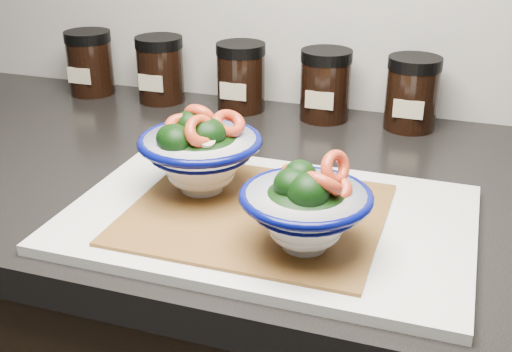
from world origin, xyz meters
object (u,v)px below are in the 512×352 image
(bowl_left, at_px, (200,153))
(spice_jar_b, at_px, (160,69))
(cutting_board, at_px, (269,218))
(spice_jar_c, at_px, (241,77))
(spice_jar_a, at_px, (90,63))
(spice_jar_d, at_px, (325,85))
(spice_jar_e, at_px, (412,93))
(bowl_right, at_px, (306,208))

(bowl_left, bearing_deg, spice_jar_b, 122.96)
(cutting_board, relative_size, spice_jar_c, 3.98)
(spice_jar_c, bearing_deg, spice_jar_a, 180.00)
(cutting_board, xyz_separation_m, spice_jar_d, (-0.02, 0.37, 0.05))
(spice_jar_d, bearing_deg, spice_jar_e, 0.00)
(spice_jar_c, xyz_separation_m, spice_jar_e, (0.28, 0.00, 0.00))
(bowl_right, bearing_deg, spice_jar_b, 131.00)
(spice_jar_a, xyz_separation_m, spice_jar_b, (0.14, 0.00, 0.00))
(bowl_left, distance_m, spice_jar_c, 0.35)
(bowl_left, xyz_separation_m, spice_jar_e, (0.21, 0.34, -0.01))
(bowl_right, height_order, spice_jar_b, bowl_right)
(bowl_left, xyz_separation_m, bowl_right, (0.15, -0.09, -0.00))
(spice_jar_a, relative_size, spice_jar_b, 1.00)
(cutting_board, bearing_deg, spice_jar_b, 130.66)
(cutting_board, height_order, spice_jar_e, spice_jar_e)
(cutting_board, height_order, spice_jar_d, spice_jar_d)
(spice_jar_c, bearing_deg, bowl_right, -62.46)
(spice_jar_b, bearing_deg, bowl_left, -57.04)
(bowl_left, distance_m, spice_jar_d, 0.35)
(bowl_right, bearing_deg, bowl_left, 149.76)
(cutting_board, distance_m, spice_jar_c, 0.40)
(spice_jar_a, height_order, spice_jar_e, same)
(bowl_right, relative_size, spice_jar_b, 1.18)
(spice_jar_a, bearing_deg, cutting_board, -38.85)
(spice_jar_c, xyz_separation_m, spice_jar_d, (0.14, 0.00, 0.00))
(spice_jar_d, relative_size, spice_jar_e, 1.00)
(spice_jar_b, height_order, spice_jar_e, same)
(spice_jar_a, bearing_deg, spice_jar_e, 0.00)
(spice_jar_d, bearing_deg, spice_jar_a, 180.00)
(bowl_left, distance_m, spice_jar_b, 0.40)
(cutting_board, distance_m, bowl_left, 0.11)
(spice_jar_b, relative_size, spice_jar_c, 1.00)
(cutting_board, xyz_separation_m, bowl_left, (-0.09, 0.03, 0.06))
(bowl_left, bearing_deg, spice_jar_e, 58.38)
(cutting_board, height_order, bowl_left, bowl_left)
(spice_jar_c, bearing_deg, spice_jar_e, 0.00)
(spice_jar_d, xyz_separation_m, spice_jar_e, (0.14, 0.00, 0.00))
(spice_jar_a, bearing_deg, spice_jar_c, 0.00)
(spice_jar_a, relative_size, spice_jar_c, 1.00)
(spice_jar_a, distance_m, spice_jar_d, 0.43)
(spice_jar_d, bearing_deg, spice_jar_b, 180.00)
(spice_jar_b, bearing_deg, spice_jar_c, 0.00)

